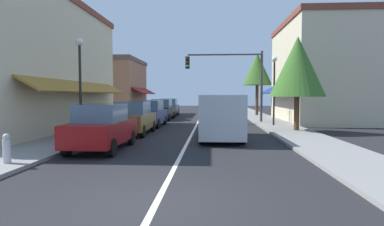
# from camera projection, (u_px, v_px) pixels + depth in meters

# --- Properties ---
(ground_plane) EXTENTS (80.00, 80.00, 0.00)m
(ground_plane) POSITION_uv_depth(u_px,v_px,m) (198.00, 123.00, 24.07)
(ground_plane) COLOR black
(sidewalk_left) EXTENTS (2.60, 56.00, 0.12)m
(sidewalk_left) POSITION_uv_depth(u_px,v_px,m) (126.00, 122.00, 24.41)
(sidewalk_left) COLOR gray
(sidewalk_left) RESTS_ON ground
(sidewalk_right) EXTENTS (2.60, 56.00, 0.12)m
(sidewalk_right) POSITION_uv_depth(u_px,v_px,m) (271.00, 123.00, 23.73)
(sidewalk_right) COLOR gray
(sidewalk_right) RESTS_ON ground
(lane_center_stripe) EXTENTS (0.14, 52.00, 0.01)m
(lane_center_stripe) POSITION_uv_depth(u_px,v_px,m) (198.00, 123.00, 24.07)
(lane_center_stripe) COLOR silver
(lane_center_stripe) RESTS_ON ground
(storefront_left_block) EXTENTS (6.85, 14.20, 7.73)m
(storefront_left_block) POSITION_uv_depth(u_px,v_px,m) (29.00, 65.00, 18.47)
(storefront_left_block) COLOR beige
(storefront_left_block) RESTS_ON ground
(storefront_right_block) EXTENTS (6.73, 10.20, 7.93)m
(storefront_right_block) POSITION_uv_depth(u_px,v_px,m) (318.00, 72.00, 25.25)
(storefront_right_block) COLOR beige
(storefront_right_block) RESTS_ON ground
(storefront_far_left) EXTENTS (5.89, 8.20, 5.98)m
(storefront_far_left) POSITION_uv_depth(u_px,v_px,m) (118.00, 87.00, 34.44)
(storefront_far_left) COLOR #9E6B4C
(storefront_far_left) RESTS_ON ground
(parked_car_nearest_left) EXTENTS (1.80, 4.11, 1.77)m
(parked_car_nearest_left) POSITION_uv_depth(u_px,v_px,m) (102.00, 127.00, 12.19)
(parked_car_nearest_left) COLOR maroon
(parked_car_nearest_left) RESTS_ON ground
(parked_car_second_left) EXTENTS (1.79, 4.11, 1.77)m
(parked_car_second_left) POSITION_uv_depth(u_px,v_px,m) (133.00, 118.00, 17.04)
(parked_car_second_left) COLOR brown
(parked_car_second_left) RESTS_ON ground
(parked_car_third_left) EXTENTS (1.87, 4.15, 1.77)m
(parked_car_third_left) POSITION_uv_depth(u_px,v_px,m) (150.00, 113.00, 21.48)
(parked_car_third_left) COLOR navy
(parked_car_third_left) RESTS_ON ground
(parked_car_far_left) EXTENTS (1.82, 4.12, 1.77)m
(parked_car_far_left) POSITION_uv_depth(u_px,v_px,m) (162.00, 110.00, 27.29)
(parked_car_far_left) COLOR black
(parked_car_far_left) RESTS_ON ground
(parked_car_distant_left) EXTENTS (1.83, 4.12, 1.77)m
(parked_car_distant_left) POSITION_uv_depth(u_px,v_px,m) (169.00, 107.00, 32.17)
(parked_car_distant_left) COLOR #4C5156
(parked_car_distant_left) RESTS_ON ground
(van_in_lane) EXTENTS (2.06, 5.21, 2.12)m
(van_in_lane) POSITION_uv_depth(u_px,v_px,m) (220.00, 115.00, 15.24)
(van_in_lane) COLOR #B2B7BC
(van_in_lane) RESTS_ON ground
(traffic_signal_mast_arm) EXTENTS (5.80, 0.50, 5.41)m
(traffic_signal_mast_arm) POSITION_uv_depth(u_px,v_px,m) (234.00, 73.00, 23.83)
(traffic_signal_mast_arm) COLOR #333333
(traffic_signal_mast_arm) RESTS_ON ground
(street_lamp_left_near) EXTENTS (0.36, 0.36, 4.77)m
(street_lamp_left_near) POSITION_uv_depth(u_px,v_px,m) (80.00, 71.00, 14.82)
(street_lamp_left_near) COLOR black
(street_lamp_left_near) RESTS_ON ground
(street_lamp_right_mid) EXTENTS (0.36, 0.36, 4.65)m
(street_lamp_right_mid) POSITION_uv_depth(u_px,v_px,m) (274.00, 79.00, 20.91)
(street_lamp_right_mid) COLOR black
(street_lamp_right_mid) RESTS_ON ground
(tree_right_near) EXTENTS (3.09, 3.09, 5.42)m
(tree_right_near) POSITION_uv_depth(u_px,v_px,m) (298.00, 67.00, 17.88)
(tree_right_near) COLOR #4C331E
(tree_right_near) RESTS_ON ground
(tree_right_far) EXTENTS (2.93, 2.93, 6.36)m
(tree_right_far) POSITION_uv_depth(u_px,v_px,m) (257.00, 69.00, 31.84)
(tree_right_far) COLOR #4C331E
(tree_right_far) RESTS_ON ground
(fire_hydrant) EXTENTS (0.22, 0.22, 0.87)m
(fire_hydrant) POSITION_uv_depth(u_px,v_px,m) (7.00, 149.00, 9.28)
(fire_hydrant) COLOR #B2B2B7
(fire_hydrant) RESTS_ON ground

